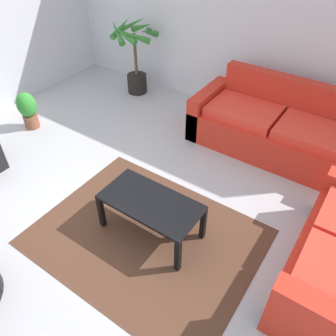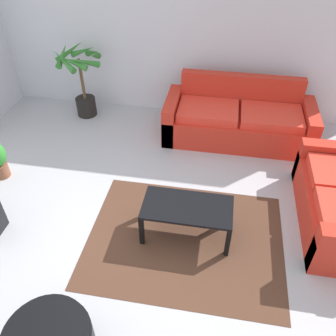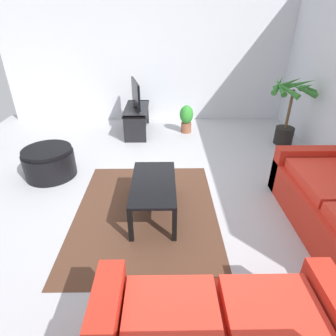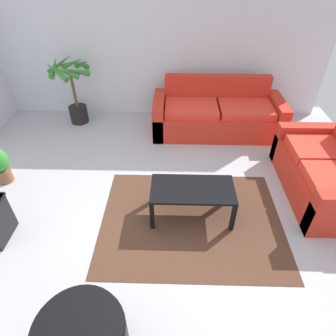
{
  "view_description": "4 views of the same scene",
  "coord_description": "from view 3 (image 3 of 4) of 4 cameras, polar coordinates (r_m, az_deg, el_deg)",
  "views": [
    {
      "loc": [
        1.89,
        -1.53,
        2.76
      ],
      "look_at": [
        0.44,
        0.58,
        0.58
      ],
      "focal_mm": 35.7,
      "sensor_mm": 36.0,
      "label": 1
    },
    {
      "loc": [
        0.74,
        -2.45,
        3.2
      ],
      "look_at": [
        0.19,
        0.72,
        0.52
      ],
      "focal_mm": 37.65,
      "sensor_mm": 36.0,
      "label": 2
    },
    {
      "loc": [
        3.19,
        0.34,
        2.13
      ],
      "look_at": [
        0.31,
        0.39,
        0.52
      ],
      "focal_mm": 29.79,
      "sensor_mm": 36.0,
      "label": 3
    },
    {
      "loc": [
        0.27,
        -2.25,
        2.68
      ],
      "look_at": [
        0.2,
        0.31,
        0.66
      ],
      "focal_mm": 30.38,
      "sensor_mm": 36.0,
      "label": 4
    }
  ],
  "objects": [
    {
      "name": "coffee_table",
      "position": [
        3.22,
        -3.0,
        -3.83
      ],
      "size": [
        0.99,
        0.51,
        0.44
      ],
      "color": "black",
      "rests_on": "ground"
    },
    {
      "name": "potted_palm",
      "position": [
        5.44,
        23.49,
        10.81
      ],
      "size": [
        0.79,
        0.8,
        1.19
      ],
      "color": "black",
      "rests_on": "ground"
    },
    {
      "name": "tv_stand",
      "position": [
        5.68,
        -6.38,
        10.47
      ],
      "size": [
        1.1,
        0.45,
        0.51
      ],
      "color": "black",
      "rests_on": "ground"
    },
    {
      "name": "wall_left",
      "position": [
        6.25,
        -4.3,
        21.89
      ],
      "size": [
        0.06,
        6.0,
        2.7
      ],
      "primitive_type": "cube",
      "color": "silver",
      "rests_on": "ground"
    },
    {
      "name": "potted_plant_small",
      "position": [
        5.66,
        3.79,
        10.23
      ],
      "size": [
        0.27,
        0.27,
        0.55
      ],
      "color": "brown",
      "rests_on": "ground"
    },
    {
      "name": "area_rug",
      "position": [
        3.44,
        -4.52,
        -9.07
      ],
      "size": [
        2.2,
        1.7,
        0.01
      ],
      "primitive_type": "cube",
      "color": "#513323",
      "rests_on": "ground"
    },
    {
      "name": "ground_plane",
      "position": [
        3.85,
        -5.83,
        -4.58
      ],
      "size": [
        6.6,
        6.6,
        0.0
      ],
      "primitive_type": "plane",
      "color": "#B2B2B7"
    },
    {
      "name": "tv",
      "position": [
        5.56,
        -6.6,
        14.87
      ],
      "size": [
        0.83,
        0.23,
        0.52
      ],
      "color": "black",
      "rests_on": "tv_stand"
    },
    {
      "name": "ottoman",
      "position": [
        4.44,
        -23.1,
        1.07
      ],
      "size": [
        0.73,
        0.73,
        0.43
      ],
      "color": "black",
      "rests_on": "ground"
    }
  ]
}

